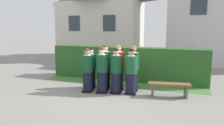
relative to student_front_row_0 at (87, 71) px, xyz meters
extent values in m
plane|color=gray|center=(0.80, 0.15, -0.77)|extent=(60.00, 60.00, 0.00)
cylinder|color=black|center=(0.00, 0.00, -0.40)|extent=(0.35, 0.35, 0.74)
cube|color=black|center=(0.00, 0.00, -0.74)|extent=(0.47, 0.53, 0.05)
cylinder|color=#144728|center=(0.00, 0.00, 0.28)|extent=(0.42, 0.42, 0.61)
cylinder|color=white|center=(0.00, 0.00, 0.59)|extent=(0.26, 0.26, 0.03)
cube|color=gold|center=(-0.04, 0.19, 0.40)|extent=(0.04, 0.02, 0.27)
sphere|color=tan|center=(0.00, 0.00, 0.71)|extent=(0.21, 0.21, 0.21)
sphere|color=#472D19|center=(0.00, 0.00, 0.75)|extent=(0.19, 0.19, 0.19)
cylinder|color=black|center=(0.54, 0.08, -0.39)|extent=(0.36, 0.36, 0.76)
cube|color=black|center=(0.54, 0.08, -0.74)|extent=(0.47, 0.54, 0.05)
cylinder|color=#144728|center=(0.54, 0.08, 0.31)|extent=(0.43, 0.43, 0.63)
cylinder|color=white|center=(0.54, 0.08, 0.63)|extent=(0.27, 0.27, 0.03)
cube|color=#236038|center=(0.50, 0.29, 0.44)|extent=(0.04, 0.02, 0.28)
sphere|color=beige|center=(0.54, 0.08, 0.75)|extent=(0.22, 0.22, 0.22)
sphere|color=#472D19|center=(0.54, 0.08, 0.79)|extent=(0.20, 0.20, 0.20)
cylinder|color=black|center=(1.04, 0.20, -0.39)|extent=(0.36, 0.36, 0.75)
cube|color=black|center=(1.04, 0.20, -0.74)|extent=(0.42, 0.50, 0.05)
cylinder|color=#144728|center=(1.04, 0.20, 0.29)|extent=(0.42, 0.42, 0.62)
cylinder|color=white|center=(1.04, 0.20, 0.61)|extent=(0.26, 0.26, 0.03)
cube|color=#236038|center=(1.02, 0.40, 0.42)|extent=(0.04, 0.02, 0.27)
sphere|color=tan|center=(1.04, 0.20, 0.73)|extent=(0.21, 0.21, 0.21)
sphere|color=black|center=(1.04, 0.20, 0.77)|extent=(0.20, 0.20, 0.20)
cylinder|color=black|center=(1.58, 0.27, -0.39)|extent=(0.36, 0.36, 0.75)
cube|color=black|center=(1.58, 0.27, -0.74)|extent=(0.44, 0.51, 0.05)
cylinder|color=#19512D|center=(1.58, 0.27, 0.29)|extent=(0.42, 0.42, 0.62)
cylinder|color=white|center=(1.58, 0.27, 0.60)|extent=(0.26, 0.26, 0.03)
cube|color=navy|center=(1.55, 0.47, 0.41)|extent=(0.04, 0.02, 0.27)
sphere|color=tan|center=(1.58, 0.27, 0.72)|extent=(0.21, 0.21, 0.21)
sphere|color=black|center=(1.58, 0.27, 0.76)|extent=(0.19, 0.19, 0.19)
cube|color=white|center=(1.54, 0.54, 0.19)|extent=(0.15, 0.03, 0.20)
cylinder|color=black|center=(-0.12, 0.54, -0.40)|extent=(0.35, 0.35, 0.73)
cube|color=black|center=(-0.12, 0.54, -0.74)|extent=(0.43, 0.50, 0.05)
cylinder|color=#144728|center=(-0.12, 0.54, 0.26)|extent=(0.41, 0.41, 0.60)
cylinder|color=white|center=(-0.12, 0.54, 0.57)|extent=(0.26, 0.26, 0.03)
cube|color=navy|center=(-0.15, 0.73, 0.38)|extent=(0.04, 0.02, 0.26)
sphere|color=beige|center=(-0.12, 0.54, 0.69)|extent=(0.21, 0.21, 0.21)
sphere|color=black|center=(-0.12, 0.54, 0.72)|extent=(0.19, 0.19, 0.19)
cylinder|color=black|center=(0.43, 0.66, -0.38)|extent=(0.38, 0.38, 0.78)
cube|color=black|center=(0.43, 0.66, -0.74)|extent=(0.46, 0.54, 0.05)
cylinder|color=#19512D|center=(0.43, 0.66, 0.34)|extent=(0.44, 0.44, 0.65)
cylinder|color=white|center=(0.43, 0.66, 0.67)|extent=(0.28, 0.28, 0.03)
cube|color=#236038|center=(0.40, 0.87, 0.47)|extent=(0.04, 0.02, 0.29)
sphere|color=beige|center=(0.43, 0.66, 0.80)|extent=(0.22, 0.22, 0.22)
sphere|color=#472D19|center=(0.43, 0.66, 0.84)|extent=(0.20, 0.20, 0.20)
cylinder|color=black|center=(0.94, 0.73, -0.37)|extent=(0.38, 0.38, 0.79)
cube|color=black|center=(0.94, 0.73, -0.74)|extent=(0.47, 0.55, 0.05)
cylinder|color=#AD191E|center=(0.94, 0.73, 0.34)|extent=(0.44, 0.44, 0.65)
cylinder|color=white|center=(0.94, 0.73, 0.67)|extent=(0.28, 0.28, 0.03)
cube|color=#236038|center=(0.91, 0.94, 0.47)|extent=(0.04, 0.02, 0.29)
sphere|color=beige|center=(0.94, 0.73, 0.80)|extent=(0.22, 0.22, 0.22)
sphere|color=olive|center=(0.94, 0.73, 0.84)|extent=(0.20, 0.20, 0.20)
cube|color=white|center=(0.90, 1.01, 0.24)|extent=(0.15, 0.03, 0.20)
cylinder|color=black|center=(1.51, 0.82, -0.38)|extent=(0.37, 0.37, 0.78)
cube|color=black|center=(1.51, 0.82, -0.74)|extent=(0.47, 0.54, 0.05)
cylinder|color=#144728|center=(1.51, 0.82, 0.33)|extent=(0.44, 0.44, 0.64)
cylinder|color=white|center=(1.51, 0.82, 0.66)|extent=(0.27, 0.27, 0.03)
cube|color=gold|center=(1.48, 1.03, 0.46)|extent=(0.04, 0.02, 0.28)
sphere|color=tan|center=(1.51, 0.82, 0.78)|extent=(0.22, 0.22, 0.22)
sphere|color=olive|center=(1.51, 0.82, 0.82)|extent=(0.20, 0.20, 0.20)
cube|color=#285623|center=(0.80, 2.26, -0.02)|extent=(7.00, 0.70, 1.49)
cube|color=silver|center=(5.26, 8.72, 2.16)|extent=(6.45, 3.88, 5.86)
cube|color=#2D3842|center=(3.81, 6.77, 2.87)|extent=(0.90, 0.04, 1.10)
cube|color=beige|center=(-3.24, 9.08, 1.38)|extent=(6.07, 3.72, 4.29)
cube|color=#2D3842|center=(-4.61, 7.21, 1.89)|extent=(0.90, 0.04, 1.10)
cube|color=#2D3842|center=(-1.88, 7.21, 1.89)|extent=(0.90, 0.04, 1.10)
cube|color=brown|center=(2.90, 0.36, -0.32)|extent=(1.44, 0.60, 0.06)
cube|color=#4C4C51|center=(2.35, 0.26, -0.56)|extent=(0.13, 0.33, 0.42)
cube|color=#4C4C51|center=(3.44, 0.45, -0.56)|extent=(0.13, 0.33, 0.42)
cube|color=#477A38|center=(0.80, 1.46, -0.76)|extent=(7.00, 0.90, 0.01)
camera|label=1|loc=(3.53, -7.07, 1.57)|focal=35.00mm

